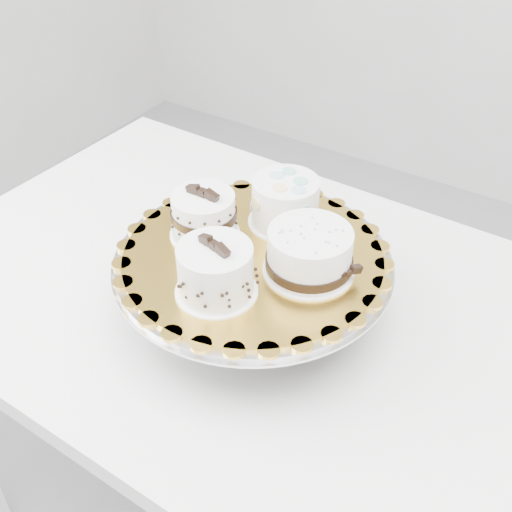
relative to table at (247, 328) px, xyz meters
The scene contains 7 objects.
table is the anchor object (origin of this frame).
cake_stand 0.18m from the table, 45.92° to the right, with size 0.41×0.41×0.11m.
cake_board 0.21m from the table, 45.92° to the right, with size 0.38×0.38×0.01m, color gold.
cake_swirl 0.28m from the table, 72.47° to the right, with size 0.12×0.12×0.09m.
cake_banded 0.25m from the table, 139.13° to the right, with size 0.11×0.11×0.08m.
cake_dots 0.25m from the table, 53.00° to the left, with size 0.13×0.13×0.08m.
cake_ribbon 0.27m from the table, 13.98° to the right, with size 0.15×0.15×0.07m.
Camera 1 is at (0.31, -0.61, 1.44)m, focal length 45.00 mm.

